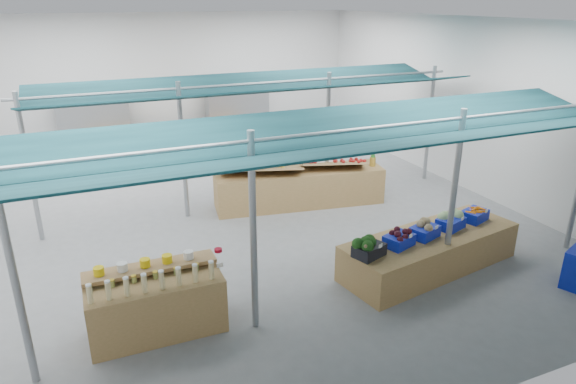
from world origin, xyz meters
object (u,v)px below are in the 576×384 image
bottle_shelf (156,302)px  fruit_counter (299,187)px  vendor_left (236,166)px  vendor_right (303,157)px  veg_counter (430,251)px

bottle_shelf → fruit_counter: bearing=43.3°
vendor_left → vendor_right: size_ratio=1.00×
vendor_left → vendor_right: (1.80, 0.00, 0.00)m
fruit_counter → vendor_right: vendor_right is taller
vendor_left → vendor_right: same height
vendor_left → vendor_right: bearing=-171.0°
bottle_shelf → fruit_counter: 5.39m
bottle_shelf → vendor_right: 6.60m
bottle_shelf → veg_counter: bottle_shelf is taller
veg_counter → fruit_counter: (-0.89, 3.73, 0.09)m
vendor_right → vendor_left: bearing=9.0°
fruit_counter → vendor_left: vendor_left is taller
fruit_counter → vendor_right: (0.60, 1.10, 0.37)m
vendor_left → vendor_right: 1.80m
vendor_right → bottle_shelf: bearing=55.2°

